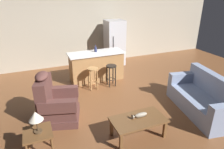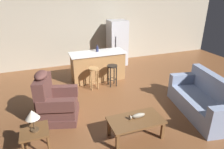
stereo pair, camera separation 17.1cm
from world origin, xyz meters
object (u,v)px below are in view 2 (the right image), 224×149
(end_table, at_px, (35,135))
(bar_stool_right, at_px, (112,72))
(bar_stool_left, at_px, (94,74))
(recliner_near_lamp, at_px, (55,103))
(refrigerator, at_px, (117,43))
(fish_figurine, at_px, (137,116))
(couch, at_px, (204,101))
(table_lamp, at_px, (32,115))
(kitchen_island, at_px, (98,66))
(coffee_table, at_px, (136,122))
(bottle_tall_green, at_px, (97,49))

(end_table, bearing_deg, bar_stool_right, 44.62)
(end_table, xyz_separation_m, bar_stool_left, (1.69, 2.26, 0.01))
(recliner_near_lamp, distance_m, refrigerator, 4.11)
(fish_figurine, distance_m, couch, 1.90)
(table_lamp, relative_size, kitchen_island, 0.23)
(couch, height_order, refrigerator, refrigerator)
(coffee_table, bearing_deg, recliner_near_lamp, 140.16)
(recliner_near_lamp, xyz_separation_m, bar_stool_left, (1.26, 1.20, 0.05))
(table_lamp, height_order, bar_stool_right, table_lamp)
(recliner_near_lamp, distance_m, bottle_tall_green, 2.56)
(fish_figurine, height_order, bottle_tall_green, bottle_tall_green)
(recliner_near_lamp, height_order, kitchen_island, recliner_near_lamp)
(bar_stool_left, bearing_deg, refrigerator, 51.04)
(coffee_table, distance_m, end_table, 1.91)
(end_table, distance_m, bottle_tall_green, 3.64)
(couch, xyz_separation_m, recliner_near_lamp, (-3.41, 1.01, 0.08))
(end_table, bearing_deg, coffee_table, -4.82)
(end_table, relative_size, bottle_tall_green, 2.48)
(end_table, xyz_separation_m, refrigerator, (3.17, 4.09, 0.42))
(coffee_table, distance_m, table_lamp, 1.96)
(kitchen_island, height_order, bottle_tall_green, bottle_tall_green)
(table_lamp, distance_m, bar_stool_right, 3.24)
(bar_stool_left, distance_m, bottle_tall_green, 0.97)
(kitchen_island, distance_m, bottle_tall_green, 0.56)
(end_table, height_order, kitchen_island, kitchen_island)
(table_lamp, relative_size, bar_stool_right, 0.60)
(end_table, xyz_separation_m, bar_stool_right, (2.29, 2.26, 0.01))
(table_lamp, bearing_deg, end_table, 143.72)
(end_table, relative_size, bar_stool_right, 0.82)
(couch, height_order, kitchen_island, kitchen_island)
(end_table, relative_size, kitchen_island, 0.31)
(coffee_table, distance_m, fish_figurine, 0.12)
(table_lamp, height_order, bar_stool_left, table_lamp)
(kitchen_island, bearing_deg, fish_figurine, -91.22)
(couch, xyz_separation_m, kitchen_island, (-1.83, 2.84, 0.14))
(couch, relative_size, kitchen_island, 1.12)
(table_lamp, xyz_separation_m, refrigerator, (3.16, 4.10, 0.01))
(couch, relative_size, bottle_tall_green, 8.93)
(recliner_near_lamp, relative_size, kitchen_island, 0.67)
(end_table, bearing_deg, kitchen_island, 55.14)
(kitchen_island, distance_m, refrigerator, 1.72)
(coffee_table, relative_size, couch, 0.54)
(couch, xyz_separation_m, bar_stool_right, (-1.55, 2.21, 0.13))
(recliner_near_lamp, relative_size, refrigerator, 0.68)
(fish_figurine, distance_m, kitchen_island, 3.00)
(couch, relative_size, refrigerator, 1.15)
(end_table, bearing_deg, recliner_near_lamp, 67.67)
(end_table, bearing_deg, refrigerator, 52.19)
(table_lamp, distance_m, refrigerator, 5.17)
(bar_stool_left, relative_size, bottle_tall_green, 3.01)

